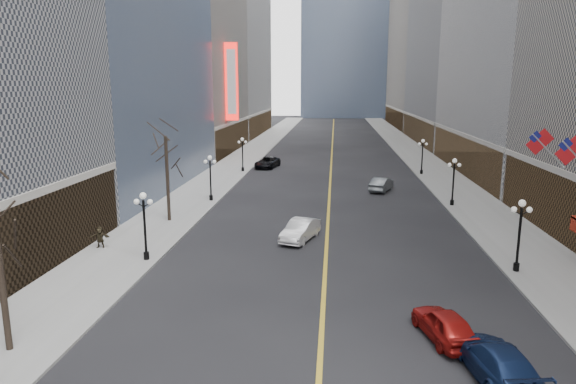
% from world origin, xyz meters
% --- Properties ---
extents(sidewalk_east, '(6.00, 230.00, 0.15)m').
position_xyz_m(sidewalk_east, '(14.00, 70.00, 0.07)').
color(sidewalk_east, gray).
rests_on(sidewalk_east, ground).
extents(sidewalk_west, '(6.00, 230.00, 0.15)m').
position_xyz_m(sidewalk_west, '(-14.00, 70.00, 0.07)').
color(sidewalk_west, gray).
rests_on(sidewalk_west, ground).
extents(lane_line, '(0.25, 200.00, 0.02)m').
position_xyz_m(lane_line, '(0.00, 80.00, 0.01)').
color(lane_line, gold).
rests_on(lane_line, ground).
extents(bldg_east_c, '(26.60, 40.60, 48.80)m').
position_xyz_m(bldg_east_c, '(29.88, 106.00, 24.18)').
color(bldg_east_c, gray).
rests_on(bldg_east_c, ground).
extents(bldg_east_d, '(26.60, 46.60, 62.80)m').
position_xyz_m(bldg_east_d, '(29.90, 149.00, 31.17)').
color(bldg_east_d, '#A19685').
rests_on(bldg_east_d, ground).
extents(bldg_west_c, '(26.60, 30.60, 50.80)m').
position_xyz_m(bldg_west_c, '(-29.88, 87.00, 25.19)').
color(bldg_west_c, '#A19685').
rests_on(bldg_west_c, ground).
extents(streetlamp_east_1, '(1.26, 0.44, 4.52)m').
position_xyz_m(streetlamp_east_1, '(11.80, 30.00, 2.90)').
color(streetlamp_east_1, black).
rests_on(streetlamp_east_1, sidewalk_east).
extents(streetlamp_east_2, '(1.26, 0.44, 4.52)m').
position_xyz_m(streetlamp_east_2, '(11.80, 48.00, 2.90)').
color(streetlamp_east_2, black).
rests_on(streetlamp_east_2, sidewalk_east).
extents(streetlamp_east_3, '(1.26, 0.44, 4.52)m').
position_xyz_m(streetlamp_east_3, '(11.80, 66.00, 2.90)').
color(streetlamp_east_3, black).
rests_on(streetlamp_east_3, sidewalk_east).
extents(streetlamp_west_1, '(1.26, 0.44, 4.52)m').
position_xyz_m(streetlamp_west_1, '(-11.80, 30.00, 2.90)').
color(streetlamp_west_1, black).
rests_on(streetlamp_west_1, sidewalk_west).
extents(streetlamp_west_2, '(1.26, 0.44, 4.52)m').
position_xyz_m(streetlamp_west_2, '(-11.80, 48.00, 2.90)').
color(streetlamp_west_2, black).
rests_on(streetlamp_west_2, sidewalk_west).
extents(streetlamp_west_3, '(1.26, 0.44, 4.52)m').
position_xyz_m(streetlamp_west_3, '(-11.80, 66.00, 2.90)').
color(streetlamp_west_3, black).
rests_on(streetlamp_west_3, sidewalk_west).
extents(flag_4, '(2.87, 0.12, 2.87)m').
position_xyz_m(flag_4, '(15.31, 32.00, 7.29)').
color(flag_4, '#B2B2B7').
rests_on(flag_4, ground).
extents(flag_5, '(2.87, 0.12, 2.87)m').
position_xyz_m(flag_5, '(15.31, 37.00, 7.29)').
color(flag_5, '#B2B2B7').
rests_on(flag_5, ground).
extents(theatre_marquee, '(2.00, 0.55, 12.00)m').
position_xyz_m(theatre_marquee, '(-15.88, 80.00, 12.00)').
color(theatre_marquee, red).
rests_on(theatre_marquee, ground).
extents(tree_west_far, '(3.60, 3.60, 7.92)m').
position_xyz_m(tree_west_far, '(-13.50, 40.00, 6.24)').
color(tree_west_far, '#2D231C').
rests_on(tree_west_far, sidewalk_west).
extents(car_nb_mid, '(2.99, 4.99, 1.55)m').
position_xyz_m(car_nb_mid, '(-2.00, 35.73, 0.78)').
color(car_nb_mid, silver).
rests_on(car_nb_mid, ground).
extents(car_nb_far, '(3.49, 5.90, 1.54)m').
position_xyz_m(car_nb_far, '(-9.00, 70.09, 0.77)').
color(car_nb_far, black).
rests_on(car_nb_far, ground).
extents(car_sb_near, '(2.82, 5.38, 1.49)m').
position_xyz_m(car_sb_near, '(6.99, 17.82, 0.74)').
color(car_sb_near, '#13234A').
rests_on(car_sb_near, ground).
extents(car_sb_mid, '(2.76, 4.57, 1.46)m').
position_xyz_m(car_sb_mid, '(5.59, 20.92, 0.73)').
color(car_sb_mid, maroon).
rests_on(car_sb_mid, ground).
extents(car_sb_far, '(3.09, 4.92, 1.53)m').
position_xyz_m(car_sb_far, '(5.67, 54.88, 0.77)').
color(car_sb_far, '#555A5D').
rests_on(car_sb_far, ground).
extents(ped_west_far, '(1.45, 0.52, 1.54)m').
position_xyz_m(ped_west_far, '(-15.96, 32.17, 0.92)').
color(ped_west_far, '#2B2518').
rests_on(ped_west_far, sidewalk_west).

